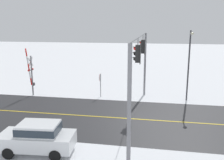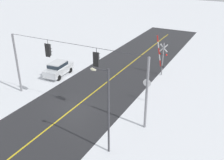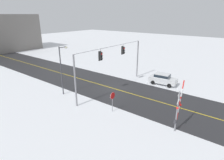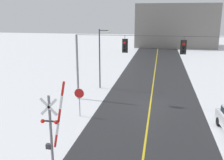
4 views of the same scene
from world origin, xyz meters
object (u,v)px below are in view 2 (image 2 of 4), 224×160
object	(u,v)px
stop_sign	(147,85)
streetlamp_near	(106,104)
parked_car_white	(58,68)
railroad_crossing	(162,57)

from	to	relation	value
stop_sign	streetlamp_near	size ratio (longest dim) A/B	0.36
parked_car_white	railroad_crossing	bearing A→B (deg)	-151.21
parked_car_white	streetlamp_near	distance (m)	15.14
railroad_crossing	streetlamp_near	bearing A→B (deg)	93.12
streetlamp_near	parked_car_white	bearing A→B (deg)	-38.26
railroad_crossing	parked_car_white	distance (m)	12.43
stop_sign	parked_car_white	distance (m)	11.62
stop_sign	parked_car_white	bearing A→B (deg)	-4.54
stop_sign	streetlamp_near	distance (m)	8.56
stop_sign	parked_car_white	xyz separation A→B (m)	(11.56, -0.92, -0.76)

